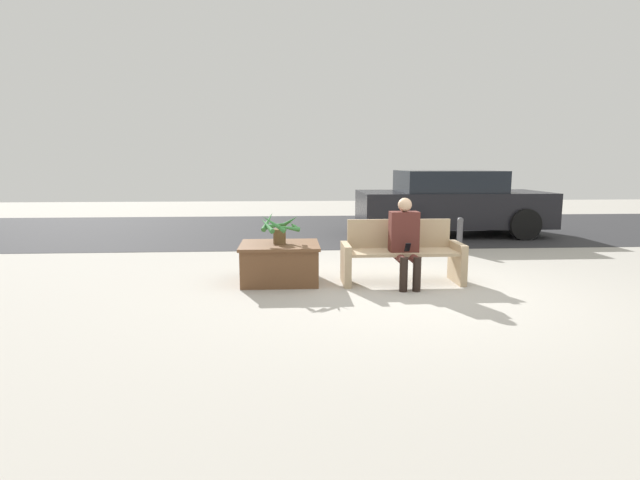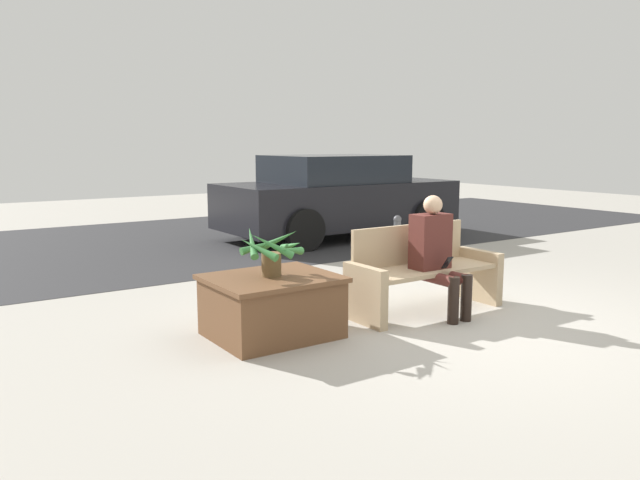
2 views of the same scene
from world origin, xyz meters
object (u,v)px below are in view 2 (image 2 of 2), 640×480
at_px(person_seated, 437,251).
at_px(potted_plant, 272,251).
at_px(planter_box, 272,304).
at_px(parked_car, 337,197).
at_px(bench, 422,272).
at_px(bollard_post, 397,237).

relative_size(person_seated, potted_plant, 2.04).
xyz_separation_m(planter_box, potted_plant, (0.00, -0.01, 0.46)).
bearing_deg(parked_car, bench, -115.67).
relative_size(planter_box, bollard_post, 1.65).
height_order(bench, parked_car, parked_car).
relative_size(bench, bollard_post, 2.52).
relative_size(planter_box, potted_plant, 1.87).
height_order(bench, person_seated, person_seated).
bearing_deg(bollard_post, person_seated, -123.52).
bearing_deg(person_seated, bollard_post, 56.48).
distance_m(planter_box, parked_car, 5.71).
bearing_deg(planter_box, bench, -3.82).
height_order(bench, planter_box, bench).
height_order(bench, potted_plant, potted_plant).
bearing_deg(planter_box, person_seated, -10.14).
bearing_deg(person_seated, planter_box, 169.86).
xyz_separation_m(planter_box, parked_car, (3.75, 4.29, 0.43)).
xyz_separation_m(person_seated, potted_plant, (-1.64, 0.29, 0.12)).
distance_m(bench, potted_plant, 1.68).
xyz_separation_m(bench, person_seated, (0.00, -0.18, 0.23)).
xyz_separation_m(potted_plant, bollard_post, (3.20, 2.06, -0.40)).
xyz_separation_m(person_seated, parked_car, (2.11, 4.58, 0.09)).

